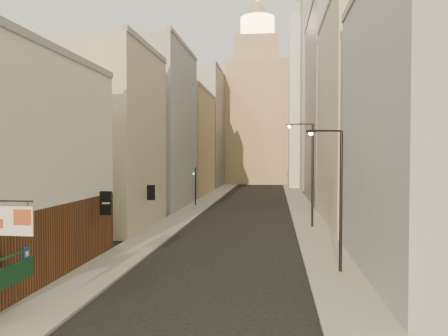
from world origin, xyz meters
TOP-DOWN VIEW (x-y plane):
  - sidewalk_left at (-6.50, 55.00)m, footprint 3.00×140.00m
  - sidewalk_right at (6.50, 55.00)m, footprint 3.00×140.00m
  - near_building_left at (-10.99, 9.00)m, footprint 8.30×23.04m
  - left_bldg_beige at (-12.00, 26.00)m, footprint 8.00×12.00m
  - left_bldg_grey at (-12.00, 42.00)m, footprint 8.00×16.00m
  - left_bldg_tan at (-12.00, 60.00)m, footprint 8.00×18.00m
  - left_bldg_wingrid at (-12.00, 80.00)m, footprint 8.00×20.00m
  - right_bldg_grey at (12.00, 12.00)m, footprint 8.00×16.00m
  - right_bldg_beige at (12.00, 30.00)m, footprint 8.00×16.00m
  - right_bldg_wingrid at (12.00, 50.00)m, footprint 8.00×20.00m
  - highrise at (18.00, 78.00)m, footprint 21.00×23.00m
  - clock_tower at (-1.00, 92.00)m, footprint 14.00×14.00m
  - white_tower at (10.00, 78.00)m, footprint 8.00×8.00m
  - streetlamp_near at (6.65, 12.38)m, footprint 2.05×0.73m
  - streetlamp_mid at (6.35, 27.78)m, footprint 2.48×0.54m
  - traffic_light_left at (-6.97, 43.23)m, footprint 0.52×0.39m

SIDE VIEW (x-z plane):
  - sidewalk_left at x=-6.50m, z-range 0.00..0.15m
  - sidewalk_right at x=6.50m, z-range 0.00..0.15m
  - traffic_light_left at x=-6.97m, z-range 0.93..5.93m
  - streetlamp_near at x=6.65m, z-range 0.57..8.56m
  - streetlamp_mid at x=6.35m, z-range 0.67..10.15m
  - near_building_left at x=-10.99m, z-range -0.13..12.17m
  - left_bldg_beige at x=-12.00m, z-range 0.00..16.00m
  - right_bldg_grey at x=12.00m, z-range 0.00..16.00m
  - left_bldg_tan at x=-12.00m, z-range 0.00..17.00m
  - left_bldg_grey at x=-12.00m, z-range 0.00..20.00m
  - right_bldg_beige at x=12.00m, z-range 0.00..20.00m
  - left_bldg_wingrid at x=-12.00m, z-range 0.00..24.00m
  - right_bldg_wingrid at x=12.00m, z-range 0.00..26.00m
  - clock_tower at x=-1.00m, z-range -4.82..40.08m
  - white_tower at x=10.00m, z-range -2.14..39.36m
  - highrise at x=18.00m, z-range 0.06..51.26m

